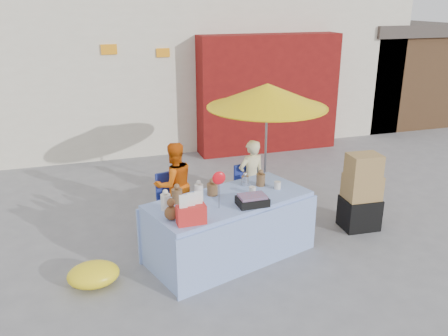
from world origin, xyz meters
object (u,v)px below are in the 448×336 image
object	(u,v)px
chair_left	(177,212)
umbrella	(267,96)
box_stack	(361,195)
vendor_orange	(174,184)
market_table	(229,227)
vendor_beige	(251,178)
chair_right	(253,202)

from	to	relation	value
chair_left	umbrella	distance (m)	2.27
chair_left	box_stack	distance (m)	2.80
box_stack	vendor_orange	bearing A→B (deg)	159.61
market_table	chair_left	xyz separation A→B (m)	(-0.49, 1.05, -0.18)
vendor_beige	box_stack	world-z (taller)	vendor_beige
market_table	vendor_beige	bearing A→B (deg)	39.46
umbrella	market_table	bearing A→B (deg)	-128.59
box_stack	chair_left	bearing A→B (deg)	162.23
market_table	vendor_orange	distance (m)	1.30
market_table	box_stack	size ratio (longest dim) A/B	2.04
chair_left	chair_right	xyz separation A→B (m)	(1.25, 0.00, 0.00)
vendor_orange	vendor_beige	size ratio (longest dim) A/B	1.06
chair_left	vendor_beige	size ratio (longest dim) A/B	0.68
chair_right	box_stack	world-z (taller)	box_stack
chair_right	vendor_beige	distance (m)	0.39
market_table	vendor_beige	distance (m)	1.42
chair_right	vendor_orange	bearing A→B (deg)	162.36
box_stack	umbrella	bearing A→B (deg)	134.03
umbrella	vendor_beige	bearing A→B (deg)	-153.43
box_stack	market_table	bearing A→B (deg)	-174.69
vendor_orange	box_stack	distance (m)	2.82
market_table	vendor_orange	bearing A→B (deg)	94.59
vendor_beige	box_stack	size ratio (longest dim) A/B	1.05
chair_right	vendor_beige	xyz separation A→B (m)	(0.00, 0.13, 0.37)
umbrella	box_stack	bearing A→B (deg)	-45.97
market_table	umbrella	bearing A→B (deg)	33.72
vendor_orange	vendor_beige	world-z (taller)	vendor_orange
chair_right	umbrella	bearing A→B (deg)	31.71
chair_left	vendor_orange	world-z (taller)	vendor_orange
chair_left	vendor_beige	distance (m)	1.31
umbrella	chair_left	bearing A→B (deg)	-169.62
vendor_orange	box_stack	xyz separation A→B (m)	(2.65, -0.98, -0.11)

